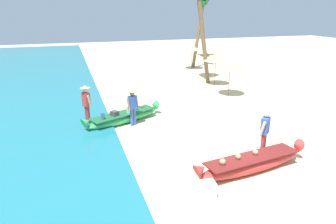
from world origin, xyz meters
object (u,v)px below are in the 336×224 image
person_vendor_hatted (133,104)px  palm_tree_tall_inland (203,5)px  person_tourist_customer (265,131)px  person_vendor_assistant (86,102)px  cooler_box (207,189)px  boat_green_midground (123,117)px  boat_red_foreground (252,163)px

person_vendor_hatted → palm_tree_tall_inland: bearing=54.3°
person_tourist_customer → person_vendor_assistant: person_vendor_assistant is taller
person_tourist_customer → cooler_box: 3.21m
boat_green_midground → cooler_box: boat_green_midground is taller
boat_red_foreground → person_vendor_assistant: 7.30m
person_tourist_customer → cooler_box: person_tourist_customer is taller
person_vendor_hatted → cooler_box: (0.79, -5.77, -0.75)m
boat_red_foreground → palm_tree_tall_inland: 18.65m
boat_green_midground → cooler_box: (1.14, -6.21, -0.06)m
palm_tree_tall_inland → person_vendor_hatted: bearing=-125.7°
person_vendor_hatted → person_tourist_customer: person_tourist_customer is taller
boat_green_midground → person_vendor_hatted: bearing=-51.7°
boat_red_foreground → boat_green_midground: 6.24m
person_tourist_customer → cooler_box: bearing=-152.2°
boat_red_foreground → person_vendor_assistant: size_ratio=2.32×
boat_red_foreground → person_vendor_hatted: (-2.67, 5.02, 0.68)m
person_vendor_hatted → palm_tree_tall_inland: 15.33m
palm_tree_tall_inland → person_vendor_assistant: bearing=-132.7°
person_vendor_hatted → cooler_box: person_vendor_hatted is taller
person_vendor_hatted → palm_tree_tall_inland: size_ratio=0.26×
palm_tree_tall_inland → cooler_box: palm_tree_tall_inland is taller
person_vendor_assistant → cooler_box: size_ratio=3.85×
person_vendor_hatted → boat_red_foreground: bearing=-62.0°
boat_green_midground → person_tourist_customer: (3.91, -4.75, 0.69)m
boat_red_foreground → boat_green_midground: bearing=119.0°
person_tourist_customer → person_vendor_assistant: 7.35m
palm_tree_tall_inland → boat_green_midground: bearing=-127.8°
palm_tree_tall_inland → cooler_box: 20.01m
boat_red_foreground → boat_green_midground: (-3.02, 5.46, -0.02)m
boat_red_foreground → person_vendor_assistant: bearing=128.7°
boat_green_midground → palm_tree_tall_inland: (8.95, 11.55, 4.85)m
boat_green_midground → person_tourist_customer: 6.19m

